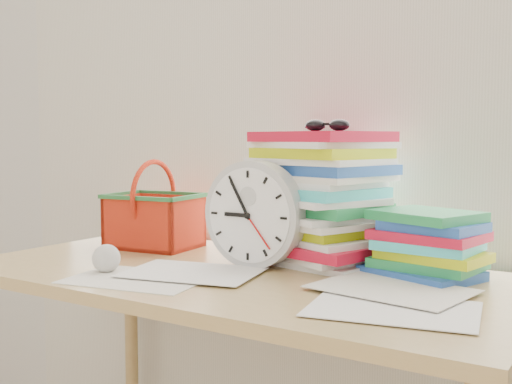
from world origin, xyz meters
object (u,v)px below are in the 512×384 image
Objects in this scene: paper_stack at (320,197)px; basket at (154,205)px; clock at (254,214)px; desk at (238,301)px; book_stack at (427,245)px.

basket is (-0.52, -0.06, -0.04)m from paper_stack.
paper_stack is at bearing 55.62° from clock.
paper_stack is 0.53m from basket.
clock is 1.05× the size of basket.
desk is 0.35m from paper_stack.
desk is 0.22m from clock.
desk is at bearing -95.15° from clock.
paper_stack is (0.11, 0.22, 0.25)m from desk.
clock is (-0.11, -0.15, -0.04)m from paper_stack.
paper_stack is 1.32× the size of clock.
clock reaches higher than book_stack.
book_stack reaches higher than desk.
desk is 5.18× the size of clock.
desk is 3.92× the size of paper_stack.
basket reaches higher than desk.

